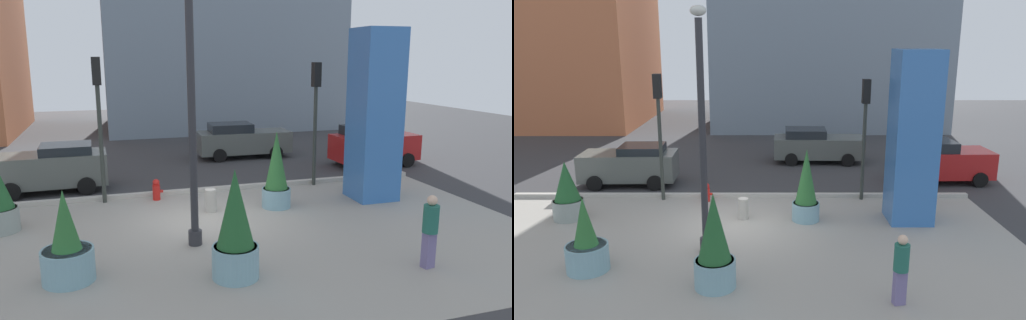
# 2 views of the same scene
# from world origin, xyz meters

# --- Properties ---
(ground_plane) EXTENTS (60.00, 60.00, 0.00)m
(ground_plane) POSITION_xyz_m (0.00, 4.00, 0.00)
(ground_plane) COLOR #38383A
(plaza_pavement) EXTENTS (18.00, 10.00, 0.02)m
(plaza_pavement) POSITION_xyz_m (0.00, -2.00, 0.00)
(plaza_pavement) COLOR #9E998E
(plaza_pavement) RESTS_ON ground_plane
(curb_strip) EXTENTS (18.00, 0.24, 0.16)m
(curb_strip) POSITION_xyz_m (0.00, 3.12, 0.08)
(curb_strip) COLOR #B7B2A8
(curb_strip) RESTS_ON ground_plane
(lamp_post) EXTENTS (0.44, 0.44, 7.02)m
(lamp_post) POSITION_xyz_m (-0.75, -1.86, 3.42)
(lamp_post) COLOR #2D2D33
(lamp_post) RESTS_ON ground_plane
(art_pillar_blue) EXTENTS (1.44, 1.44, 5.83)m
(art_pillar_blue) POSITION_xyz_m (5.95, 0.64, 2.91)
(art_pillar_blue) COLOR #3870BC
(art_pillar_blue) RESTS_ON ground_plane
(potted_plant_near_right) EXTENTS (1.14, 1.14, 2.10)m
(potted_plant_near_right) POSITION_xyz_m (-3.80, -3.15, 0.76)
(potted_plant_near_right) COLOR #7AA8B7
(potted_plant_near_right) RESTS_ON ground_plane
(potted_plant_by_pillar) EXTENTS (0.95, 0.95, 2.55)m
(potted_plant_by_pillar) POSITION_xyz_m (2.40, 0.61, 1.14)
(potted_plant_by_pillar) COLOR #7AA8B7
(potted_plant_by_pillar) RESTS_ON ground_plane
(potted_plant_curbside) EXTENTS (1.06, 1.06, 2.52)m
(potted_plant_curbside) POSITION_xyz_m (-0.23, -4.07, 1.12)
(potted_plant_curbside) COLOR #7AA8B7
(potted_plant_curbside) RESTS_ON ground_plane
(fire_hydrant) EXTENTS (0.36, 0.26, 0.75)m
(fire_hydrant) POSITION_xyz_m (-1.29, 2.61, 0.37)
(fire_hydrant) COLOR red
(fire_hydrant) RESTS_ON ground_plane
(concrete_bollard) EXTENTS (0.36, 0.36, 0.75)m
(concrete_bollard) POSITION_xyz_m (0.23, 0.75, 0.38)
(concrete_bollard) COLOR #B2ADA3
(concrete_bollard) RESTS_ON ground_plane
(traffic_light_corner) EXTENTS (0.28, 0.42, 4.88)m
(traffic_light_corner) POSITION_xyz_m (-3.02, 2.83, 3.28)
(traffic_light_corner) COLOR #333833
(traffic_light_corner) RESTS_ON ground_plane
(traffic_light_far_side) EXTENTS (0.28, 0.42, 4.69)m
(traffic_light_far_side) POSITION_xyz_m (4.75, 2.87, 3.15)
(traffic_light_far_side) COLOR #333833
(traffic_light_far_side) RESTS_ON ground_plane
(car_intersection) EXTENTS (4.55, 2.07, 1.71)m
(car_intersection) POSITION_xyz_m (3.54, 8.86, 0.86)
(car_intersection) COLOR #565B56
(car_intersection) RESTS_ON ground_plane
(car_far_lane) EXTENTS (4.04, 2.07, 1.74)m
(car_far_lane) POSITION_xyz_m (-4.83, 4.90, 0.89)
(car_far_lane) COLOR #565B56
(car_far_lane) RESTS_ON ground_plane
(car_curb_west) EXTENTS (3.89, 2.15, 1.84)m
(car_curb_west) POSITION_xyz_m (8.79, 5.36, 0.92)
(car_curb_west) COLOR red
(car_curb_west) RESTS_ON ground_plane
(pedestrian_by_curb) EXTENTS (0.42, 0.42, 1.77)m
(pedestrian_by_curb) POSITION_xyz_m (4.23, -4.90, 0.99)
(pedestrian_by_curb) COLOR slate
(pedestrian_by_curb) RESTS_ON ground_plane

